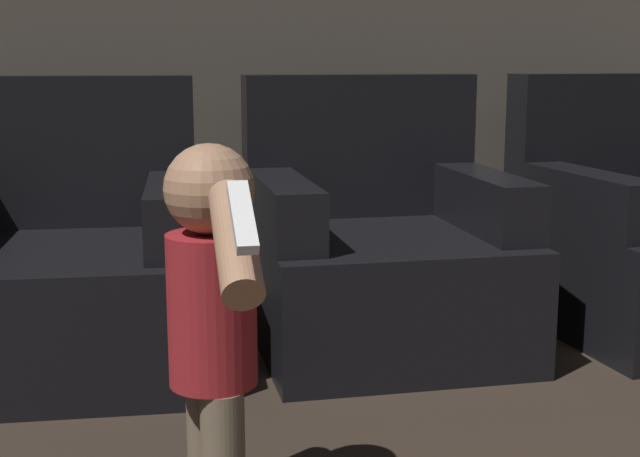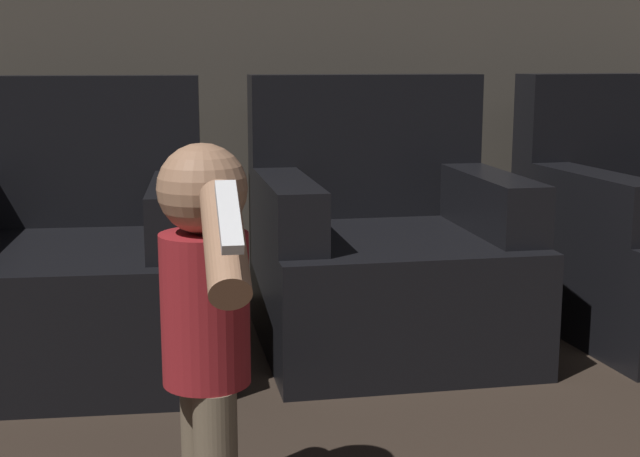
# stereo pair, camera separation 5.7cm
# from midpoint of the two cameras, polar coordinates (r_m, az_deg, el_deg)

# --- Properties ---
(armchair_left) EXTENTS (0.93, 0.94, 0.95)m
(armchair_left) POSITION_cam_midpoint_polar(r_m,az_deg,el_deg) (3.09, -16.51, -2.55)
(armchair_left) COLOR black
(armchair_left) RESTS_ON ground_plane
(armchair_middle) EXTENTS (0.89, 0.90, 0.95)m
(armchair_middle) POSITION_cam_midpoint_polar(r_m,az_deg,el_deg) (3.18, 3.31, -1.73)
(armchair_middle) COLOR black
(armchair_middle) RESTS_ON ground_plane
(person_toddler) EXTENTS (0.19, 0.58, 0.85)m
(person_toddler) POSITION_cam_midpoint_polar(r_m,az_deg,el_deg) (1.87, -7.76, -5.23)
(person_toddler) COLOR brown
(person_toddler) RESTS_ON ground_plane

